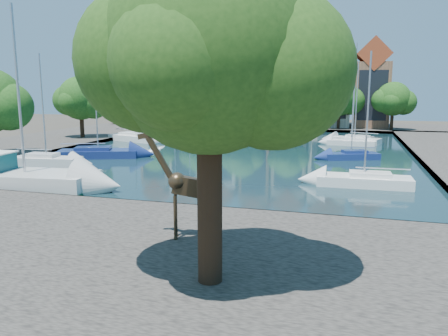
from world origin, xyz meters
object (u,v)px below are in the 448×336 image
object	(u,v)px
plane_tree	(212,57)
motorsailer	(0,175)
sailboat_left_a	(47,159)
sailboat_right_a	(364,179)
giraffe_statue	(187,187)

from	to	relation	value
plane_tree	motorsailer	xyz separation A→B (m)	(-18.64, 10.96, -6.68)
sailboat_left_a	sailboat_right_a	bearing A→B (deg)	-1.93
giraffe_statue	sailboat_right_a	distance (m)	16.52
plane_tree	motorsailer	world-z (taller)	motorsailer
sailboat_right_a	motorsailer	bearing A→B (deg)	-162.80
giraffe_statue	motorsailer	distance (m)	17.89
motorsailer	plane_tree	bearing A→B (deg)	-30.46
giraffe_statue	motorsailer	size ratio (longest dim) A/B	0.36
plane_tree	sailboat_left_a	xyz separation A→B (m)	(-21.40, 19.24, -7.00)
sailboat_left_a	sailboat_right_a	distance (m)	26.64
sailboat_left_a	plane_tree	bearing A→B (deg)	-41.96
plane_tree	motorsailer	distance (m)	22.63
giraffe_statue	sailboat_right_a	world-z (taller)	sailboat_right_a
sailboat_right_a	giraffe_statue	bearing A→B (deg)	-117.44
sailboat_right_a	sailboat_left_a	bearing A→B (deg)	178.07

